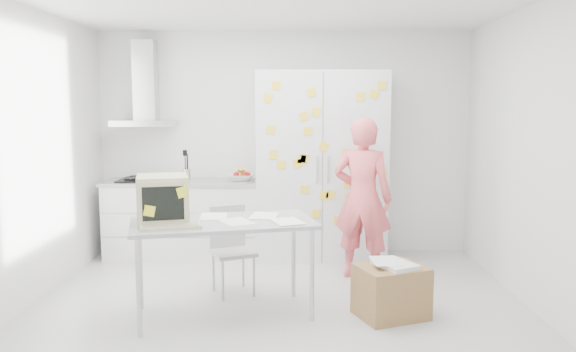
{
  "coord_description": "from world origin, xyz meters",
  "views": [
    {
      "loc": [
        0.17,
        -4.9,
        1.8
      ],
      "look_at": [
        0.07,
        0.72,
        1.1
      ],
      "focal_mm": 35.0,
      "sensor_mm": 36.0,
      "label": 1
    }
  ],
  "objects_px": {
    "chair": "(231,244)",
    "person": "(363,198)",
    "desk": "(185,210)",
    "cardboard_box": "(391,291)"
  },
  "relations": [
    {
      "from": "person",
      "to": "desk",
      "type": "relative_size",
      "value": 1.01
    },
    {
      "from": "chair",
      "to": "cardboard_box",
      "type": "bearing_deg",
      "value": -48.02
    },
    {
      "from": "chair",
      "to": "desk",
      "type": "bearing_deg",
      "value": -140.19
    },
    {
      "from": "chair",
      "to": "cardboard_box",
      "type": "relative_size",
      "value": 1.24
    },
    {
      "from": "desk",
      "to": "chair",
      "type": "distance_m",
      "value": 0.84
    },
    {
      "from": "desk",
      "to": "person",
      "type": "bearing_deg",
      "value": 20.47
    },
    {
      "from": "desk",
      "to": "chair",
      "type": "relative_size",
      "value": 2.0
    },
    {
      "from": "chair",
      "to": "person",
      "type": "bearing_deg",
      "value": -4.03
    },
    {
      "from": "cardboard_box",
      "to": "person",
      "type": "bearing_deg",
      "value": 96.36
    },
    {
      "from": "person",
      "to": "cardboard_box",
      "type": "bearing_deg",
      "value": 115.95
    }
  ]
}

